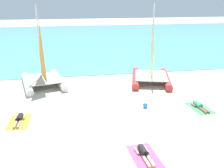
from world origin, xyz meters
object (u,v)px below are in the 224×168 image
at_px(towel_left, 19,122).
at_px(towel_right, 200,108).
at_px(sailboat_red, 151,71).
at_px(sunbather_middle, 144,153).
at_px(beach_ball, 145,105).
at_px(towel_middle, 144,156).
at_px(sailboat_white, 43,74).
at_px(sunbather_right, 199,106).
at_px(sunbather_left, 19,119).

bearing_deg(towel_left, towel_right, -0.28).
xyz_separation_m(sailboat_red, sunbather_middle, (-3.41, -9.42, -0.76)).
bearing_deg(beach_ball, towel_middle, -107.45).
height_order(sailboat_white, beach_ball, sailboat_white).
bearing_deg(sunbather_right, towel_right, -90.00).
height_order(towel_left, beach_ball, beach_ball).
bearing_deg(beach_ball, sailboat_red, 67.87).
bearing_deg(towel_left, sailboat_white, 81.68).
height_order(towel_middle, beach_ball, beach_ball).
xyz_separation_m(towel_right, beach_ball, (-3.26, 0.66, 0.15)).
bearing_deg(beach_ball, sunbather_left, -175.74).
bearing_deg(sailboat_white, sunbather_right, -43.79).
height_order(sunbather_left, sunbather_middle, same).
relative_size(sunbather_left, towel_right, 0.82).
distance_m(sunbather_left, towel_right, 10.55).
xyz_separation_m(sunbather_right, beach_ball, (-3.25, 0.59, 0.02)).
bearing_deg(towel_left, sunbather_middle, -35.77).
relative_size(sailboat_white, sailboat_red, 0.99).
relative_size(sailboat_red, towel_middle, 3.16).
bearing_deg(sunbather_middle, sailboat_red, 65.82).
bearing_deg(sailboat_red, towel_middle, -94.31).
height_order(sailboat_red, sunbather_left, sailboat_red).
bearing_deg(sailboat_white, sailboat_red, -16.96).
distance_m(sunbather_middle, sunbather_right, 6.34).
distance_m(sailboat_white, sailboat_red, 8.35).
distance_m(towel_middle, beach_ball, 5.07).
xyz_separation_m(sunbather_left, sunbather_middle, (5.77, -4.23, 0.00)).
distance_m(sailboat_white, sunbather_right, 11.36).
xyz_separation_m(sailboat_red, sunbather_right, (1.36, -5.24, -0.76)).
height_order(sailboat_white, sunbather_left, sailboat_white).
height_order(sailboat_red, sunbather_middle, sailboat_red).
bearing_deg(beach_ball, sunbather_middle, -107.73).
height_order(towel_middle, towel_right, same).
relative_size(sailboat_white, towel_right, 3.11).
bearing_deg(sunbather_right, sailboat_white, 144.19).
xyz_separation_m(sailboat_white, towel_middle, (4.91, -10.14, -0.88)).
bearing_deg(sunbather_right, towel_middle, -142.83).
bearing_deg(sailboat_red, sunbather_right, -59.97).
bearing_deg(sunbather_left, towel_right, 1.85).
relative_size(towel_middle, sunbather_middle, 1.21).
relative_size(sailboat_white, towel_left, 3.11).
xyz_separation_m(sunbather_left, towel_middle, (5.78, -4.29, -0.13)).
bearing_deg(beach_ball, towel_left, -175.22).
bearing_deg(sunbather_right, sunbather_middle, -143.31).
distance_m(sailboat_white, beach_ball, 8.37).
xyz_separation_m(sailboat_red, beach_ball, (-1.89, -4.65, -0.74)).
distance_m(towel_right, sunbather_right, 0.14).
bearing_deg(towel_middle, sunbather_right, 41.64).
bearing_deg(towel_right, sunbather_right, 94.47).
bearing_deg(sailboat_red, sailboat_white, -169.04).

